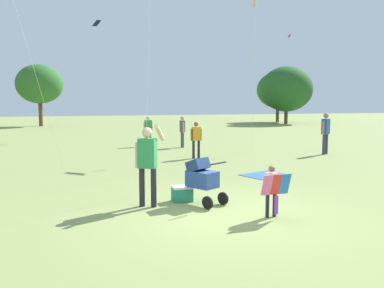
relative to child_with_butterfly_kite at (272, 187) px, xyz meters
The scene contains 12 objects.
ground_plane 1.11m from the child_with_butterfly_kite, 156.58° to the left, with size 120.00×120.00×0.00m, color #849351.
treeline_distant 31.76m from the child_with_butterfly_kite, 88.30° to the left, with size 43.16×8.28×6.53m.
child_with_butterfly_kite is the anchor object (origin of this frame).
person_adult_flyer 2.67m from the child_with_butterfly_kite, 144.31° to the left, with size 0.68×0.49×1.79m.
stroller 1.71m from the child_with_butterfly_kite, 124.45° to the left, with size 0.85×1.09×1.03m.
distant_kites_cluster 25.16m from the child_with_butterfly_kite, 90.57° to the left, with size 33.65×11.29×8.40m.
person_red_shirt 12.37m from the child_with_butterfly_kite, 82.13° to the left, with size 0.22×0.50×1.55m.
person_sitting_far 8.46m from the child_with_butterfly_kite, 82.13° to the left, with size 0.47×0.21×1.46m.
person_couple_left 13.38m from the child_with_butterfly_kite, 89.14° to the left, with size 0.49×0.24×1.54m.
person_back_turned 10.41m from the child_with_butterfly_kite, 49.03° to the left, with size 0.50×0.40×1.78m.
picnic_blanket 4.67m from the child_with_butterfly_kite, 63.98° to the left, with size 1.34×1.01×0.02m, color #3366B2.
cooler_box 2.24m from the child_with_butterfly_kite, 126.83° to the left, with size 0.45×0.33×0.35m.
Camera 1 is at (-2.92, -7.24, 2.25)m, focal length 37.73 mm.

